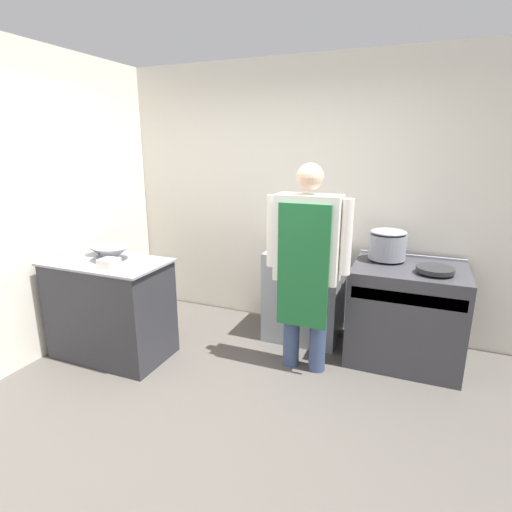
# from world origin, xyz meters

# --- Properties ---
(ground_plane) EXTENTS (14.00, 14.00, 0.00)m
(ground_plane) POSITION_xyz_m (0.00, 0.00, 0.00)
(ground_plane) COLOR #4C4742
(wall_back) EXTENTS (8.00, 0.05, 2.70)m
(wall_back) POSITION_xyz_m (0.00, 2.05, 1.35)
(wall_back) COLOR silver
(wall_back) RESTS_ON ground_plane
(wall_left) EXTENTS (0.05, 8.00, 2.70)m
(wall_left) POSITION_xyz_m (-1.80, 1.00, 1.35)
(wall_left) COLOR silver
(wall_left) RESTS_ON ground_plane
(prep_counter) EXTENTS (1.06, 0.61, 0.90)m
(prep_counter) POSITION_xyz_m (-1.20, 0.67, 0.45)
(prep_counter) COLOR #2D2D33
(prep_counter) RESTS_ON ground_plane
(stove) EXTENTS (0.94, 0.74, 0.88)m
(stove) POSITION_xyz_m (1.26, 1.60, 0.43)
(stove) COLOR #38383D
(stove) RESTS_ON ground_plane
(fridge_unit) EXTENTS (0.71, 0.59, 0.89)m
(fridge_unit) POSITION_xyz_m (0.31, 1.71, 0.44)
(fridge_unit) COLOR #93999E
(fridge_unit) RESTS_ON ground_plane
(person_cook) EXTENTS (0.70, 0.24, 1.74)m
(person_cook) POSITION_xyz_m (0.48, 1.11, 1.00)
(person_cook) COLOR #38476B
(person_cook) RESTS_ON ground_plane
(mixing_bowl) EXTENTS (0.32, 0.32, 0.12)m
(mixing_bowl) POSITION_xyz_m (-1.17, 0.73, 0.96)
(mixing_bowl) COLOR gray
(mixing_bowl) RESTS_ON prep_counter
(small_bowl) EXTENTS (0.21, 0.21, 0.08)m
(small_bowl) POSITION_xyz_m (-1.41, 0.81, 0.94)
(small_bowl) COLOR gray
(small_bowl) RESTS_ON prep_counter
(plastic_tub) EXTENTS (0.14, 0.14, 0.07)m
(plastic_tub) POSITION_xyz_m (-1.04, 0.53, 0.93)
(plastic_tub) COLOR silver
(plastic_tub) RESTS_ON prep_counter
(stock_pot) EXTENTS (0.32, 0.32, 0.27)m
(stock_pot) POSITION_xyz_m (1.05, 1.73, 1.02)
(stock_pot) COLOR gray
(stock_pot) RESTS_ON stove
(saute_pan) EXTENTS (0.30, 0.30, 0.04)m
(saute_pan) POSITION_xyz_m (1.45, 1.47, 0.90)
(saute_pan) COLOR #262628
(saute_pan) RESTS_ON stove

